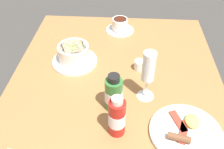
{
  "coord_description": "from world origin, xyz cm",
  "views": [
    {
      "loc": [
        70.27,
        3.36,
        66.94
      ],
      "look_at": [
        -0.39,
        -1.29,
        5.69
      ],
      "focal_mm": 40.33,
      "sensor_mm": 36.0,
      "label": 1
    }
  ],
  "objects": [
    {
      "name": "breakfast_plate",
      "position": [
        20.33,
        23.61,
        0.94
      ],
      "size": [
        23.1,
        23.1,
        3.7
      ],
      "color": "white",
      "rests_on": "ground_plane"
    },
    {
      "name": "creamer_jug",
      "position": [
        -11.08,
        9.28,
        2.2
      ],
      "size": [
        5.12,
        4.28,
        4.87
      ],
      "color": "white",
      "rests_on": "ground_plane"
    },
    {
      "name": "porridge_bowl",
      "position": [
        -13.93,
        -18.22,
        4.14
      ],
      "size": [
        19.13,
        19.13,
        9.17
      ],
      "color": "white",
      "rests_on": "ground_plane"
    },
    {
      "name": "wine_glass",
      "position": [
        4.42,
        11.35,
        12.84
      ],
      "size": [
        6.34,
        6.34,
        19.68
      ],
      "color": "white",
      "rests_on": "ground_plane"
    },
    {
      "name": "sauce_bottle_green",
      "position": [
        10.49,
        -0.18,
        6.52
      ],
      "size": [
        6.19,
        6.19,
        14.63
      ],
      "color": "#337233",
      "rests_on": "ground_plane"
    },
    {
      "name": "sauce_bottle_red",
      "position": [
        20.87,
        1.62,
        6.95
      ],
      "size": [
        5.38,
        5.38,
        15.29
      ],
      "color": "#B21E19",
      "rests_on": "ground_plane"
    },
    {
      "name": "coffee_cup",
      "position": [
        -41.68,
        0.45,
        2.88
      ],
      "size": [
        14.09,
        14.09,
        6.52
      ],
      "color": "white",
      "rests_on": "ground_plane"
    },
    {
      "name": "ground_plane",
      "position": [
        0.0,
        0.0,
        -1.5
      ],
      "size": [
        110.0,
        84.0,
        3.0
      ],
      "primitive_type": "cube",
      "color": "#9E6B3D"
    }
  ]
}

